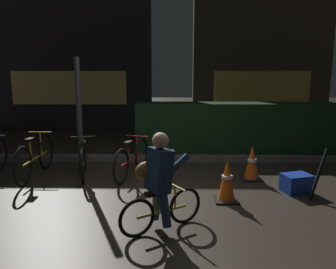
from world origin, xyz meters
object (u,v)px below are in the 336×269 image
at_px(street_post, 79,117).
at_px(blue_crate, 296,183).
at_px(parked_bike_left_mid, 35,158).
at_px(traffic_cone_near, 227,181).
at_px(traffic_cone_far, 252,163).
at_px(cyclist, 159,182).
at_px(parked_bike_center_right, 132,159).
at_px(parked_bike_center_left, 83,159).
at_px(closed_umbrella, 319,174).

bearing_deg(street_post, blue_crate, -13.40).
height_order(parked_bike_left_mid, traffic_cone_near, parked_bike_left_mid).
xyz_separation_m(traffic_cone_far, blue_crate, (0.58, -0.65, -0.16)).
bearing_deg(traffic_cone_near, cyclist, -135.73).
relative_size(parked_bike_left_mid, parked_bike_center_right, 1.14).
bearing_deg(parked_bike_center_left, parked_bike_center_right, -105.13).
bearing_deg(traffic_cone_near, parked_bike_left_mid, 161.06).
distance_m(blue_crate, cyclist, 2.63).
relative_size(parked_bike_center_right, cyclist, 1.23).
xyz_separation_m(parked_bike_left_mid, parked_bike_center_right, (1.81, 0.04, -0.03)).
bearing_deg(blue_crate, parked_bike_left_mid, 170.56).
bearing_deg(cyclist, blue_crate, -1.91).
bearing_deg(parked_bike_left_mid, closed_umbrella, -101.29).
distance_m(street_post, cyclist, 2.80).
height_order(parked_bike_left_mid, traffic_cone_far, parked_bike_left_mid).
xyz_separation_m(parked_bike_center_left, traffic_cone_near, (2.51, -1.24, -0.00)).
relative_size(cyclist, closed_umbrella, 1.47).
distance_m(parked_bike_center_right, traffic_cone_near, 2.00).
distance_m(street_post, traffic_cone_near, 2.99).
height_order(street_post, parked_bike_center_right, street_post).
xyz_separation_m(parked_bike_left_mid, traffic_cone_near, (3.40, -1.17, -0.04)).
distance_m(parked_bike_left_mid, traffic_cone_near, 3.59).
height_order(traffic_cone_near, blue_crate, traffic_cone_near).
relative_size(parked_bike_left_mid, traffic_cone_near, 2.63).
bearing_deg(parked_bike_center_right, closed_umbrella, -92.75).
height_order(parked_bike_left_mid, parked_bike_center_right, parked_bike_left_mid).
bearing_deg(cyclist, closed_umbrella, -9.17).
distance_m(street_post, parked_bike_center_right, 1.25).
relative_size(street_post, parked_bike_center_left, 1.46).
bearing_deg(closed_umbrella, cyclist, 165.49).
distance_m(street_post, parked_bike_center_left, 0.78).
height_order(traffic_cone_near, cyclist, cyclist).
distance_m(street_post, blue_crate, 4.00).
bearing_deg(parked_bike_left_mid, cyclist, -130.99).
distance_m(street_post, parked_bike_left_mid, 1.12).
distance_m(parked_bike_center_left, closed_umbrella, 4.11).
height_order(street_post, parked_bike_center_left, street_post).
distance_m(traffic_cone_far, closed_umbrella, 1.22).
height_order(traffic_cone_far, cyclist, cyclist).
xyz_separation_m(parked_bike_center_right, cyclist, (0.60, -2.17, 0.29)).
bearing_deg(closed_umbrella, blue_crate, 94.60).
bearing_deg(closed_umbrella, traffic_cone_near, 146.81).
height_order(blue_crate, closed_umbrella, closed_umbrella).
distance_m(parked_bike_center_right, blue_crate, 2.91).
bearing_deg(traffic_cone_far, parked_bike_left_mid, 178.37).
bearing_deg(cyclist, parked_bike_center_right, 71.60).
relative_size(parked_bike_left_mid, traffic_cone_far, 2.77).
height_order(street_post, traffic_cone_far, street_post).
bearing_deg(traffic_cone_far, parked_bike_center_right, 175.93).
xyz_separation_m(parked_bike_left_mid, traffic_cone_far, (4.02, -0.11, -0.06)).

